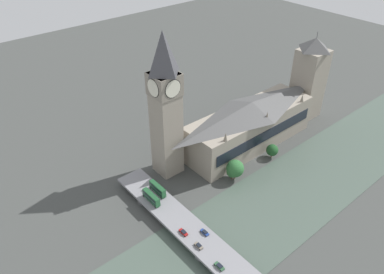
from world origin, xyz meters
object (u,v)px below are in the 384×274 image
Objects in this scene: victoria_tower at (309,78)px; road_bridge at (208,247)px; car_northbound_mid at (205,232)px; car_southbound_tail at (183,232)px; double_decker_bus_mid at (151,197)px; parliament_hall at (250,124)px; double_decker_bus_lead at (158,189)px; car_northbound_lead at (219,266)px; clock_tower at (165,104)px; car_southbound_mid at (199,246)px.

road_bridge is at bearing 109.29° from victoria_tower.
car_southbound_tail reaches higher than car_northbound_mid.
double_decker_bus_mid is 32.97m from car_northbound_mid.
road_bridge is 28.48× the size of car_northbound_mid.
parliament_hall is 78.80m from double_decker_bus_mid.
double_decker_bus_lead is 53.08m from car_northbound_lead.
car_northbound_lead is (-49.52, 0.83, -2.03)m from double_decker_bus_mid.
car_northbound_mid is 9.57m from car_southbound_tail.
double_decker_bus_lead is at bearing -13.18° from car_southbound_tail.
car_northbound_mid is at bearing 118.90° from parliament_hall.
car_northbound_lead is (-52.59, 6.88, -2.05)m from double_decker_bus_lead.
road_bridge is 7.40m from car_northbound_mid.
clock_tower is at bearing -20.34° from car_northbound_lead.
clock_tower is 0.63× the size of road_bridge.
car_northbound_lead is (-11.01, 3.73, 1.63)m from road_bridge.
clock_tower is 17.05× the size of car_southbound_tail.
victoria_tower is at bearing -72.06° from car_southbound_mid.
parliament_hall is at bearing -61.07° from car_southbound_mid.
double_decker_bus_mid is 36.24m from car_southbound_mid.
car_southbound_mid is at bearing 155.55° from clock_tower.
double_decker_bus_lead reaches higher than car_northbound_lead.
clock_tower is at bearing -49.43° from double_decker_bus_lead.
double_decker_bus_lead reaches higher than road_bridge.
double_decker_bus_mid is at bearing -0.81° from car_southbound_mid.
clock_tower is at bearing 83.97° from victoria_tower.
car_southbound_mid is at bearing 107.94° from victoria_tower.
car_southbound_mid reaches higher than road_bridge.
double_decker_bus_lead is at bearing 93.34° from parliament_hall.
clock_tower is 18.66× the size of car_southbound_mid.
clock_tower is 7.12× the size of double_decker_bus_lead.
double_decker_bus_mid is (-7.27, 78.11, -7.37)m from parliament_hall.
double_decker_bus_mid is at bearing 95.32° from parliament_hall.
victoria_tower is 143.00m from car_southbound_mid.
car_northbound_mid is (6.25, -3.62, 1.60)m from road_bridge.
victoria_tower is at bearing -86.87° from double_decker_bus_mid.
car_southbound_mid is (13.34, -0.32, 0.03)m from car_northbound_lead.
double_decker_bus_mid is 2.74× the size of car_southbound_mid.
victoria_tower is at bearing -89.94° from parliament_hall.
victoria_tower is 135.60m from double_decker_bus_mid.
car_northbound_mid is at bearing -130.24° from car_southbound_tail.
car_northbound_lead is at bearing 179.87° from car_southbound_tail.
road_bridge is (-57.39, 21.62, -39.03)m from clock_tower.
victoria_tower is 13.69× the size of car_southbound_mid.
car_southbound_mid reaches higher than car_southbound_tail.
car_northbound_lead is 13.35m from car_southbound_mid.
victoria_tower is at bearing -88.09° from double_decker_bus_lead.
victoria_tower is at bearing -76.07° from car_southbound_tail.
double_decker_bus_lead is 2.52× the size of car_northbound_mid.
car_southbound_mid is at bearing 179.19° from double_decker_bus_mid.
clock_tower is 6.82× the size of double_decker_bus_mid.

